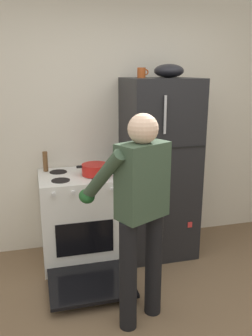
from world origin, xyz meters
name	(u,v)px	position (x,y,z in m)	size (l,w,h in m)	color
kitchen_wall_back	(115,121)	(0.00, 1.95, 1.35)	(6.00, 0.10, 2.70)	silver
refrigerator	(159,168)	(0.36, 1.57, 0.90)	(0.68, 0.72, 1.80)	black
stove_range	(80,219)	(-0.46, 1.55, 0.44)	(0.76, 1.21, 0.90)	white
person_cook	(138,203)	(-0.15, 0.56, 0.96)	(0.65, 0.70, 1.60)	black
red_pot	(96,169)	(-0.30, 1.52, 0.95)	(0.36, 0.26, 0.10)	red
coffee_mug	(142,73)	(0.19, 1.62, 1.85)	(0.11, 0.08, 0.10)	#B24C1E
pepper_mill	(45,161)	(-0.76, 1.77, 1.00)	(0.05, 0.05, 0.20)	brown
mixing_bowl	(169,71)	(0.44, 1.57, 1.86)	(0.29, 0.29, 0.13)	black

